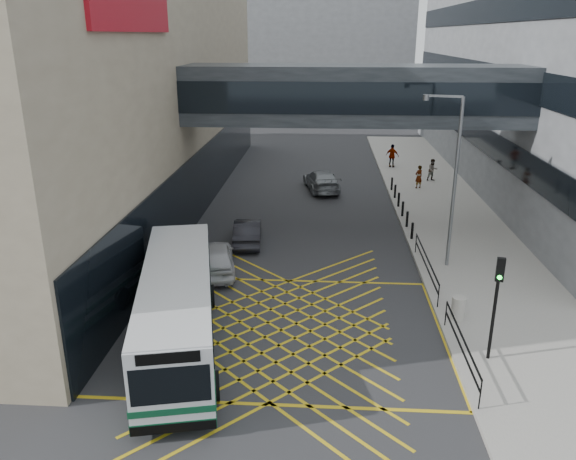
% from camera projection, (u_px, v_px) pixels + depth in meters
% --- Properties ---
extents(ground, '(120.00, 120.00, 0.00)m').
position_uv_depth(ground, '(281.00, 330.00, 21.07)').
color(ground, '#333335').
extents(building_whsmith, '(24.17, 42.00, 16.00)m').
position_uv_depth(building_whsmith, '(11.00, 77.00, 34.63)').
color(building_whsmith, tan).
rests_on(building_whsmith, ground).
extents(building_far, '(28.00, 16.00, 18.00)m').
position_uv_depth(building_far, '(301.00, 46.00, 74.76)').
color(building_far, gray).
rests_on(building_far, ground).
extents(skybridge, '(20.00, 4.10, 3.00)m').
position_uv_depth(skybridge, '(354.00, 94.00, 29.72)').
color(skybridge, '#2C3136').
rests_on(skybridge, ground).
extents(pavement, '(6.00, 54.00, 0.16)m').
position_uv_depth(pavement, '(445.00, 213.00, 34.62)').
color(pavement, '#A6A198').
rests_on(pavement, ground).
extents(box_junction, '(12.00, 9.00, 0.01)m').
position_uv_depth(box_junction, '(281.00, 330.00, 21.07)').
color(box_junction, gold).
rests_on(box_junction, ground).
extents(bus, '(4.46, 10.47, 2.86)m').
position_uv_depth(bus, '(178.00, 306.00, 19.63)').
color(bus, silver).
rests_on(bus, ground).
extents(car_white, '(2.85, 4.99, 1.49)m').
position_uv_depth(car_white, '(215.00, 257.00, 25.99)').
color(car_white, silver).
rests_on(car_white, ground).
extents(car_dark, '(2.02, 4.30, 1.30)m').
position_uv_depth(car_dark, '(248.00, 232.00, 29.64)').
color(car_dark, black).
rests_on(car_dark, ground).
extents(car_silver, '(3.04, 5.24, 1.53)m').
position_uv_depth(car_silver, '(322.00, 180.00, 39.79)').
color(car_silver, gray).
rests_on(car_silver, ground).
extents(traffic_light, '(0.29, 0.44, 3.72)m').
position_uv_depth(traffic_light, '(497.00, 294.00, 18.09)').
color(traffic_light, black).
rests_on(traffic_light, pavement).
extents(street_lamp, '(1.78, 0.62, 7.87)m').
position_uv_depth(street_lamp, '(452.00, 172.00, 25.21)').
color(street_lamp, slate).
rests_on(street_lamp, pavement).
extents(litter_bin, '(0.52, 0.52, 0.91)m').
position_uv_depth(litter_bin, '(458.00, 308.00, 21.45)').
color(litter_bin, '#ADA89E').
rests_on(litter_bin, pavement).
extents(kerb_railings, '(0.05, 12.54, 1.00)m').
position_uv_depth(kerb_railings, '(440.00, 293.00, 22.08)').
color(kerb_railings, black).
rests_on(kerb_railings, pavement).
extents(bollards, '(0.14, 10.14, 0.90)m').
position_uv_depth(bollards, '(401.00, 204.00, 34.61)').
color(bollards, black).
rests_on(bollards, pavement).
extents(pedestrian_a, '(0.79, 0.73, 1.63)m').
position_uv_depth(pedestrian_a, '(419.00, 177.00, 39.72)').
color(pedestrian_a, gray).
rests_on(pedestrian_a, pavement).
extents(pedestrian_b, '(0.91, 0.72, 1.62)m').
position_uv_depth(pedestrian_b, '(433.00, 170.00, 41.74)').
color(pedestrian_b, gray).
rests_on(pedestrian_b, pavement).
extents(pedestrian_c, '(1.24, 0.97, 1.89)m').
position_uv_depth(pedestrian_c, '(392.00, 156.00, 45.92)').
color(pedestrian_c, gray).
rests_on(pedestrian_c, pavement).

